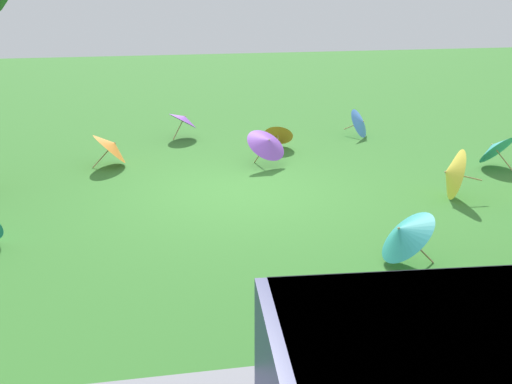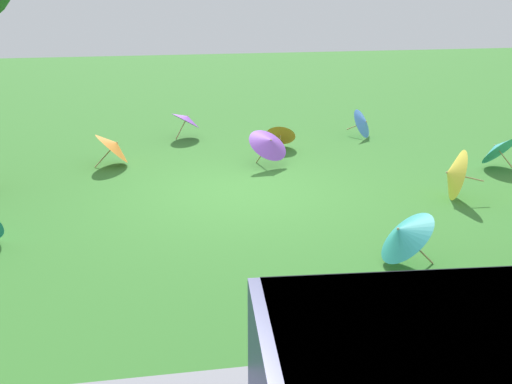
% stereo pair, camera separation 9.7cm
% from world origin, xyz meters
% --- Properties ---
extents(ground, '(40.00, 40.00, 0.00)m').
position_xyz_m(ground, '(0.00, 0.00, 0.00)').
color(ground, '#387A2D').
extents(parasol_teal_0, '(0.98, 0.91, 0.75)m').
position_xyz_m(parasol_teal_0, '(-5.16, -0.56, 0.41)').
color(parasol_teal_0, tan).
rests_on(parasol_teal_0, ground).
extents(parasol_blue_0, '(0.77, 0.82, 0.69)m').
position_xyz_m(parasol_blue_0, '(-3.43, -3.40, 0.34)').
color(parasol_blue_0, tan).
rests_on(parasol_blue_0, ground).
extents(parasol_purple_0, '(0.89, 0.92, 0.71)m').
position_xyz_m(parasol_purple_0, '(0.64, -4.02, 0.46)').
color(parasol_purple_0, tan).
rests_on(parasol_purple_0, ground).
extents(parasol_orange_0, '(0.84, 0.94, 0.76)m').
position_xyz_m(parasol_orange_0, '(2.20, -2.01, 0.41)').
color(parasol_orange_0, tan).
rests_on(parasol_orange_0, ground).
extents(parasol_purple_1, '(1.09, 1.07, 0.79)m').
position_xyz_m(parasol_purple_1, '(-0.80, -1.43, 0.49)').
color(parasol_purple_1, tan).
rests_on(parasol_purple_1, ground).
extents(parasol_teal_2, '(0.85, 0.90, 0.82)m').
position_xyz_m(parasol_teal_2, '(-1.65, 3.29, 0.45)').
color(parasol_teal_2, tan).
rests_on(parasol_teal_2, ground).
extents(parasol_yellow_0, '(0.80, 0.94, 0.89)m').
position_xyz_m(parasol_yellow_0, '(-3.47, 0.98, 0.45)').
color(parasol_yellow_0, tan).
rests_on(parasol_yellow_0, ground).
extents(parasol_orange_1, '(0.77, 0.70, 0.61)m').
position_xyz_m(parasol_orange_1, '(-1.32, -2.79, 0.32)').
color(parasol_orange_1, tan).
rests_on(parasol_orange_1, ground).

